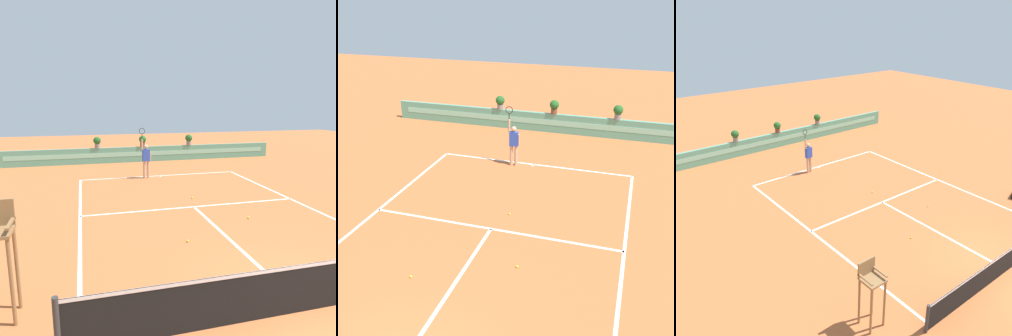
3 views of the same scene
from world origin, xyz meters
The scene contains 11 objects.
ground_plane centered at (0.00, 6.00, 0.00)m, with size 60.00×60.00×0.00m, color #BC6033.
court_lines centered at (0.00, 6.72, 0.00)m, with size 8.32×11.94×0.01m.
net centered at (0.00, 0.00, 0.51)m, with size 8.92×0.10×1.00m.
back_wall_barrier centered at (0.00, 16.39, 0.50)m, with size 18.00×0.21×1.00m.
tennis_player centered at (-0.81, 11.55, 1.05)m, with size 0.62×0.26×2.58m.
tennis_ball_near_baseline centered at (-1.20, 3.46, 0.03)m, with size 0.07×0.07×0.07m, color #CCE033.
tennis_ball_mid_court centered at (0.29, 7.43, 0.03)m, with size 0.07×0.07×0.07m, color #CCE033.
tennis_ball_by_sideline centered at (1.36, 4.74, 0.03)m, with size 0.07×0.07×0.07m, color #CCE033.
potted_plant_centre centered at (-0.09, 16.39, 1.41)m, with size 0.48×0.48×0.72m.
potted_plant_left centered at (-3.02, 16.39, 1.41)m, with size 0.48×0.48×0.72m.
potted_plant_right centered at (3.09, 16.39, 1.41)m, with size 0.48×0.48×0.72m.
Camera 1 is at (-3.90, -4.59, 3.80)m, focal length 34.79 mm.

